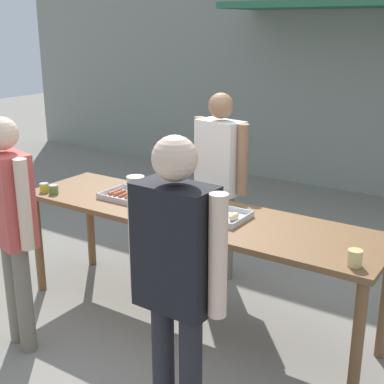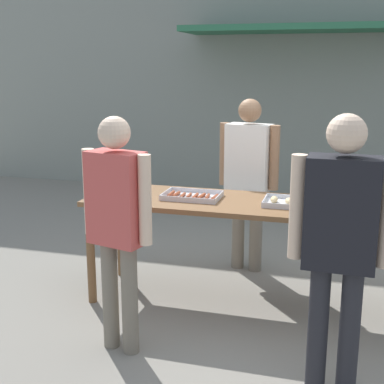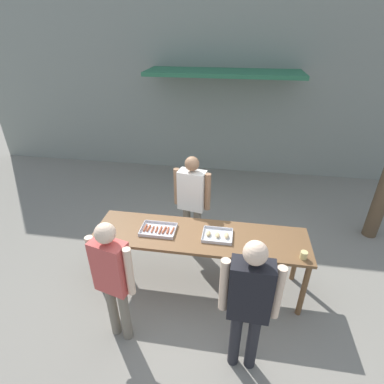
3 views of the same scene
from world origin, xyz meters
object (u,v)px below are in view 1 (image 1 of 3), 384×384
(food_tray_buns, at_px, (219,215))
(person_customer_holding_hotdog, at_px, (10,215))
(food_tray_sausages, at_px, (132,197))
(beer_cup, at_px, (355,258))
(person_server_behind_table, at_px, (220,171))
(person_customer_with_cup, at_px, (176,270))
(condiment_jar_mustard, at_px, (44,188))
(condiment_jar_ketchup, at_px, (54,189))

(food_tray_buns, height_order, person_customer_holding_hotdog, person_customer_holding_hotdog)
(food_tray_sausages, xyz_separation_m, beer_cup, (1.82, -0.25, 0.03))
(food_tray_buns, relative_size, person_server_behind_table, 0.24)
(food_tray_buns, distance_m, person_customer_with_cup, 1.15)
(person_customer_holding_hotdog, height_order, person_customer_with_cup, person_customer_with_cup)
(food_tray_sausages, relative_size, condiment_jar_mustard, 6.31)
(condiment_jar_ketchup, bearing_deg, beer_cup, -0.05)
(condiment_jar_ketchup, relative_size, person_customer_holding_hotdog, 0.05)
(condiment_jar_ketchup, xyz_separation_m, person_customer_with_cup, (1.78, -0.83, 0.10))
(food_tray_sausages, bearing_deg, condiment_jar_ketchup, -157.62)
(condiment_jar_ketchup, relative_size, beer_cup, 0.77)
(food_tray_sausages, distance_m, beer_cup, 1.83)
(condiment_jar_mustard, relative_size, person_customer_with_cup, 0.04)
(food_tray_buns, height_order, person_customer_with_cup, person_customer_with_cup)
(person_customer_with_cup, bearing_deg, person_server_behind_table, -63.66)
(beer_cup, height_order, person_server_behind_table, person_server_behind_table)
(person_server_behind_table, bearing_deg, food_tray_sausages, -101.78)
(food_tray_buns, height_order, person_server_behind_table, person_server_behind_table)
(food_tray_buns, relative_size, condiment_jar_mustard, 5.29)
(food_tray_sausages, distance_m, food_tray_buns, 0.79)
(condiment_jar_ketchup, bearing_deg, person_customer_with_cup, -24.93)
(food_tray_sausages, bearing_deg, person_server_behind_table, 67.04)
(condiment_jar_ketchup, xyz_separation_m, beer_cup, (2.42, -0.00, 0.01))
(person_server_behind_table, distance_m, person_customer_holding_hotdog, 1.82)
(person_customer_holding_hotdog, bearing_deg, food_tray_sausages, -89.91)
(condiment_jar_mustard, xyz_separation_m, person_customer_with_cup, (1.88, -0.82, 0.10))
(food_tray_buns, distance_m, condiment_jar_ketchup, 1.42)
(person_server_behind_table, bearing_deg, beer_cup, -23.50)
(food_tray_buns, bearing_deg, condiment_jar_ketchup, -169.86)
(beer_cup, bearing_deg, condiment_jar_mustard, -179.88)
(food_tray_buns, distance_m, person_server_behind_table, 0.91)
(person_server_behind_table, height_order, person_customer_with_cup, person_customer_with_cup)
(food_tray_buns, xyz_separation_m, beer_cup, (1.03, -0.25, 0.03))
(food_tray_sausages, height_order, beer_cup, beer_cup)
(condiment_jar_mustard, distance_m, person_customer_with_cup, 2.05)
(food_tray_buns, bearing_deg, food_tray_sausages, -179.99)
(beer_cup, relative_size, person_customer_holding_hotdog, 0.06)
(condiment_jar_mustard, relative_size, person_customer_holding_hotdog, 0.05)
(person_customer_holding_hotdog, bearing_deg, person_customer_with_cup, -170.61)
(person_customer_with_cup, bearing_deg, condiment_jar_ketchup, -23.10)
(condiment_jar_ketchup, bearing_deg, condiment_jar_mustard, -175.75)
(food_tray_sausages, relative_size, person_server_behind_table, 0.28)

